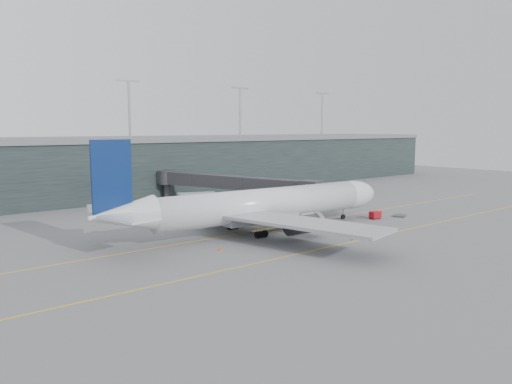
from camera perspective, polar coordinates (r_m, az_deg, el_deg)
ground at (r=87.38m, az=-3.15°, el=-4.29°), size 320.00×320.00×0.00m
taxiline_a at (r=84.26m, az=-1.53°, el=-4.71°), size 160.00×0.25×0.02m
taxiline_b at (r=72.67m, az=6.34°, el=-6.70°), size 160.00×0.25×0.02m
taxiline_lead_main at (r=106.41m, az=-7.41°, el=-2.25°), size 0.25×60.00×0.02m
terminal at (r=137.02m, az=-17.79°, el=2.79°), size 240.00×36.00×29.00m
main_aircraft at (r=84.98m, az=0.64°, el=-1.53°), size 57.09×53.52×16.01m
jet_bridge at (r=115.95m, az=-4.15°, el=1.26°), size 16.35×46.26×7.19m
gse_cart at (r=99.87m, az=13.46°, el=-2.55°), size 2.26×1.56×1.45m
baggage_dolly at (r=103.98m, az=16.09°, el=-2.61°), size 3.44×3.16×0.28m
uld_a at (r=92.45m, az=-9.52°, el=-3.21°), size 2.15×1.96×1.59m
uld_b at (r=94.70m, az=-8.59°, el=-2.90°), size 2.30×2.08×1.71m
uld_c at (r=94.84m, az=-6.94°, el=-2.87°), size 2.16×1.89×1.69m
cone_nose at (r=107.85m, az=14.16°, el=-2.08°), size 0.47×0.47×0.75m
cone_wing_stbd at (r=80.41m, az=10.96°, el=-5.20°), size 0.39×0.39×0.63m
cone_wing_port at (r=102.82m, az=-1.96°, el=-2.31°), size 0.48×0.48×0.76m
cone_tail at (r=72.61m, az=-4.11°, el=-6.39°), size 0.47×0.47×0.74m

